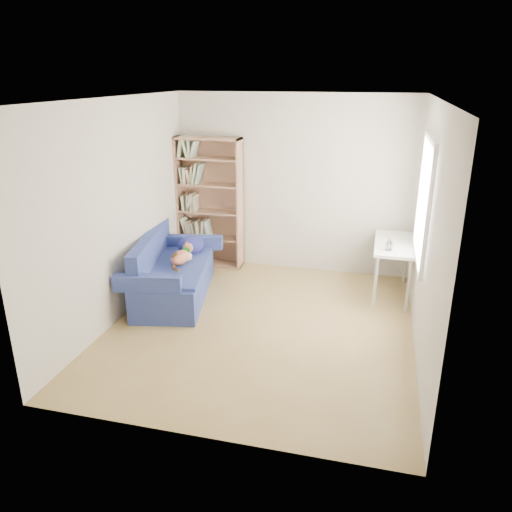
{
  "coord_description": "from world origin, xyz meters",
  "views": [
    {
      "loc": [
        1.23,
        -5.16,
        2.84
      ],
      "look_at": [
        -0.09,
        0.1,
        0.85
      ],
      "focal_mm": 35.0,
      "sensor_mm": 36.0,
      "label": 1
    }
  ],
  "objects": [
    {
      "name": "ground",
      "position": [
        0.0,
        0.0,
        0.0
      ],
      "size": [
        4.0,
        4.0,
        0.0
      ],
      "primitive_type": "plane",
      "color": "olive",
      "rests_on": "ground"
    },
    {
      "name": "sofa",
      "position": [
        -1.36,
        0.56,
        0.32
      ],
      "size": [
        1.14,
        1.87,
        0.85
      ],
      "rotation": [
        0.0,
        0.0,
        0.2
      ],
      "color": "navy",
      "rests_on": "ground"
    },
    {
      "name": "pen_cup",
      "position": [
        1.41,
        0.99,
        0.81
      ],
      "size": [
        0.09,
        0.09,
        0.17
      ],
      "color": "white",
      "rests_on": "desk"
    },
    {
      "name": "bookshelf",
      "position": [
        -1.25,
        1.83,
        0.91
      ],
      "size": [
        0.98,
        0.31,
        1.97
      ],
      "color": "#AB795C",
      "rests_on": "ground"
    },
    {
      "name": "desk",
      "position": [
        1.48,
        1.31,
        0.67
      ],
      "size": [
        0.5,
        1.09,
        0.75
      ],
      "color": "white",
      "rests_on": "ground"
    },
    {
      "name": "room_shell",
      "position": [
        0.1,
        0.03,
        1.64
      ],
      "size": [
        3.54,
        4.04,
        2.62
      ],
      "color": "silver",
      "rests_on": "ground"
    }
  ]
}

